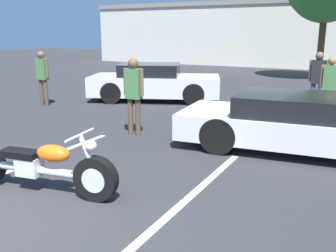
{
  "coord_description": "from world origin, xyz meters",
  "views": [
    {
      "loc": [
        3.79,
        -2.31,
        2.3
      ],
      "look_at": [
        0.96,
        2.96,
        0.8
      ],
      "focal_mm": 40.0,
      "sensor_mm": 36.0,
      "label": 1
    }
  ],
  "objects_px": {
    "spectator_by_show_car": "(330,83)",
    "motorcycle": "(38,166)",
    "show_car_hood_open": "(304,123)",
    "spectator_far_lot": "(134,90)",
    "parked_car_left_row": "(154,83)",
    "spectator_midground": "(318,77)",
    "spectator_near_motorcycle": "(42,73)"
  },
  "relations": [
    {
      "from": "spectator_by_show_car",
      "to": "motorcycle",
      "type": "bearing_deg",
      "value": -114.73
    },
    {
      "from": "show_car_hood_open",
      "to": "spectator_far_lot",
      "type": "height_order",
      "value": "show_car_hood_open"
    },
    {
      "from": "motorcycle",
      "to": "parked_car_left_row",
      "type": "height_order",
      "value": "parked_car_left_row"
    },
    {
      "from": "spectator_midground",
      "to": "motorcycle",
      "type": "bearing_deg",
      "value": -109.71
    },
    {
      "from": "parked_car_left_row",
      "to": "spectator_near_motorcycle",
      "type": "bearing_deg",
      "value": -159.4
    },
    {
      "from": "spectator_near_motorcycle",
      "to": "spectator_midground",
      "type": "distance_m",
      "value": 8.41
    },
    {
      "from": "spectator_near_motorcycle",
      "to": "spectator_midground",
      "type": "xyz_separation_m",
      "value": [
        7.88,
        2.93,
        0.03
      ]
    },
    {
      "from": "spectator_by_show_car",
      "to": "spectator_midground",
      "type": "bearing_deg",
      "value": 116.07
    },
    {
      "from": "spectator_by_show_car",
      "to": "spectator_far_lot",
      "type": "relative_size",
      "value": 0.96
    },
    {
      "from": "spectator_near_motorcycle",
      "to": "motorcycle",
      "type": "bearing_deg",
      "value": -44.56
    },
    {
      "from": "spectator_by_show_car",
      "to": "spectator_far_lot",
      "type": "xyz_separation_m",
      "value": [
        -3.73,
        -3.75,
        0.04
      ]
    },
    {
      "from": "parked_car_left_row",
      "to": "spectator_midground",
      "type": "xyz_separation_m",
      "value": [
        5.22,
        0.44,
        0.44
      ]
    },
    {
      "from": "parked_car_left_row",
      "to": "spectator_near_motorcycle",
      "type": "distance_m",
      "value": 3.67
    },
    {
      "from": "show_car_hood_open",
      "to": "spectator_by_show_car",
      "type": "distance_m",
      "value": 3.2
    },
    {
      "from": "show_car_hood_open",
      "to": "spectator_by_show_car",
      "type": "relative_size",
      "value": 2.93
    },
    {
      "from": "motorcycle",
      "to": "spectator_by_show_car",
      "type": "relative_size",
      "value": 1.51
    },
    {
      "from": "motorcycle",
      "to": "show_car_hood_open",
      "type": "distance_m",
      "value": 4.98
    },
    {
      "from": "motorcycle",
      "to": "spectator_far_lot",
      "type": "bearing_deg",
      "value": 88.74
    },
    {
      "from": "spectator_midground",
      "to": "spectator_by_show_car",
      "type": "bearing_deg",
      "value": -63.93
    },
    {
      "from": "spectator_far_lot",
      "to": "spectator_midground",
      "type": "bearing_deg",
      "value": 54.26
    },
    {
      "from": "spectator_by_show_car",
      "to": "spectator_midground",
      "type": "relative_size",
      "value": 0.96
    },
    {
      "from": "show_car_hood_open",
      "to": "spectator_far_lot",
      "type": "distance_m",
      "value": 3.66
    },
    {
      "from": "show_car_hood_open",
      "to": "motorcycle",
      "type": "bearing_deg",
      "value": -134.67
    },
    {
      "from": "spectator_near_motorcycle",
      "to": "spectator_by_show_car",
      "type": "xyz_separation_m",
      "value": [
        8.3,
        2.08,
        -0.03
      ]
    },
    {
      "from": "motorcycle",
      "to": "parked_car_left_row",
      "type": "distance_m",
      "value": 7.84
    },
    {
      "from": "show_car_hood_open",
      "to": "spectator_far_lot",
      "type": "relative_size",
      "value": 2.82
    },
    {
      "from": "spectator_by_show_car",
      "to": "spectator_midground",
      "type": "xyz_separation_m",
      "value": [
        -0.42,
        0.85,
        0.05
      ]
    },
    {
      "from": "show_car_hood_open",
      "to": "spectator_midground",
      "type": "distance_m",
      "value": 4.06
    },
    {
      "from": "spectator_midground",
      "to": "spectator_far_lot",
      "type": "bearing_deg",
      "value": -125.74
    },
    {
      "from": "parked_car_left_row",
      "to": "spectator_by_show_car",
      "type": "xyz_separation_m",
      "value": [
        5.64,
        -0.41,
        0.39
      ]
    },
    {
      "from": "show_car_hood_open",
      "to": "spectator_midground",
      "type": "bearing_deg",
      "value": 87.91
    },
    {
      "from": "parked_car_left_row",
      "to": "spectator_far_lot",
      "type": "relative_size",
      "value": 2.69
    }
  ]
}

